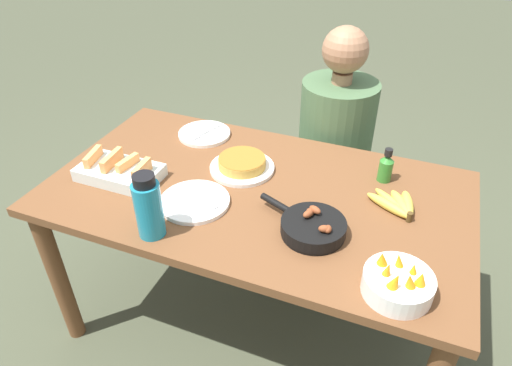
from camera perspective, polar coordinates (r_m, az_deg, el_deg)
ground_plane at (r=2.24m, az=0.00°, el=-16.38°), size 14.00×14.00×0.00m
dining_table at (r=1.78m, az=0.00°, el=-3.43°), size 1.57×0.88×0.74m
banana_bunch at (r=1.69m, az=17.31°, el=-2.58°), size 0.19×0.17×0.04m
melon_tray at (r=1.84m, az=-16.68°, el=1.43°), size 0.32×0.18×0.10m
skillet at (r=1.52m, az=7.05°, el=-5.45°), size 0.33×0.22×0.08m
frittata_plate_center at (r=1.82m, az=-1.76°, el=2.32°), size 0.26×0.26×0.06m
empty_plate_near_front at (r=2.08m, az=-6.46°, el=6.13°), size 0.23×0.23×0.02m
empty_plate_far_left at (r=1.66m, az=-7.66°, el=-2.31°), size 0.25×0.25×0.02m
fruit_bowl_mango at (r=1.38m, az=17.32°, el=-11.83°), size 0.20×0.20×0.12m
water_bottle at (r=1.50m, az=-13.30°, el=-2.95°), size 0.09×0.09×0.23m
hot_sauce_bottle at (r=1.81m, az=15.93°, el=1.96°), size 0.05×0.05×0.14m
person_figure at (r=2.36m, az=9.48°, el=2.12°), size 0.39×0.39×1.19m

